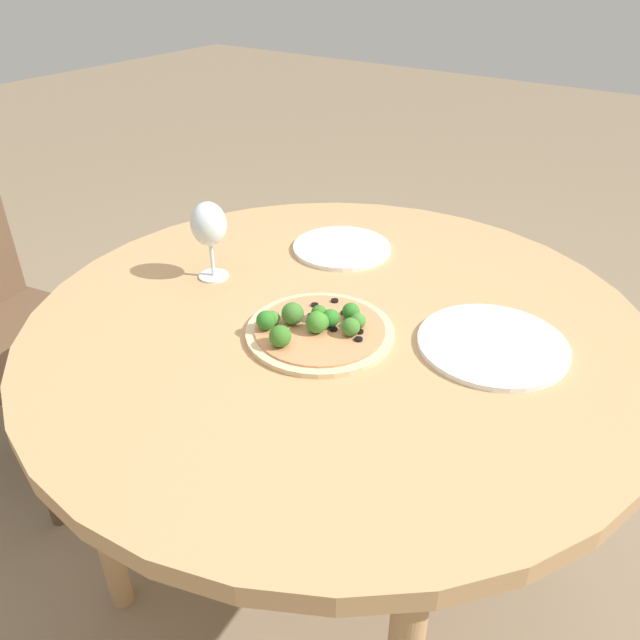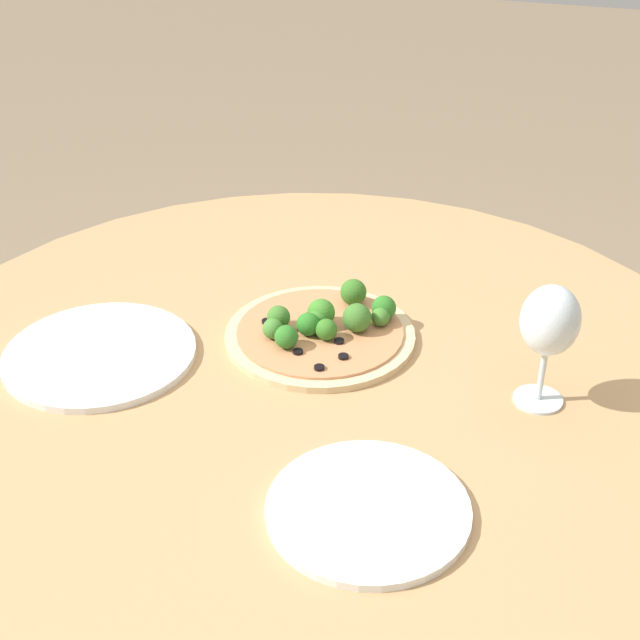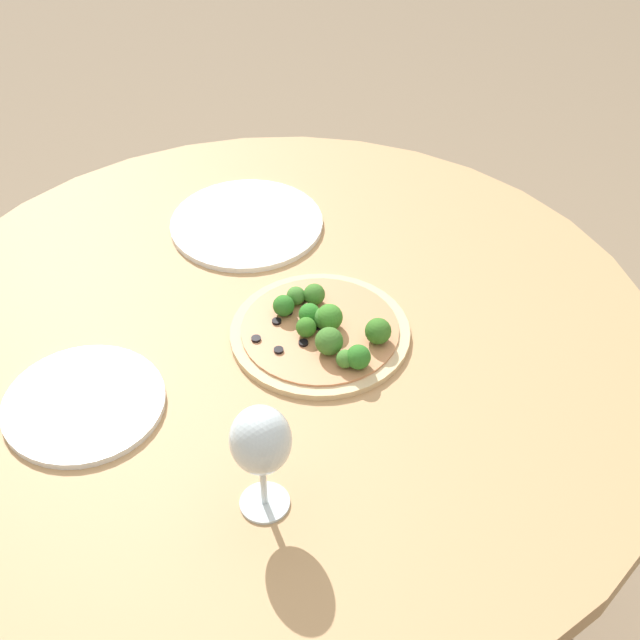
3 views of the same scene
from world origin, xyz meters
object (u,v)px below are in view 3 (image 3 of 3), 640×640
Objects in this scene: plate_near at (84,404)px; plate_far at (247,224)px; wine_glass at (261,443)px; pizza at (323,329)px.

plate_near and plate_far have the same top height.
wine_glass reaches higher than plate_far.
plate_near is at bearing -22.05° from plate_far.
wine_glass is 0.74× the size of plate_near.
pizza reaches higher than plate_far.
plate_near is (0.16, -0.32, -0.01)m from pizza.
wine_glass is 0.59m from plate_far.
plate_near is at bearing -119.50° from wine_glass.
plate_far is at bearing 157.95° from plate_near.
pizza is 1.02× the size of plate_far.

